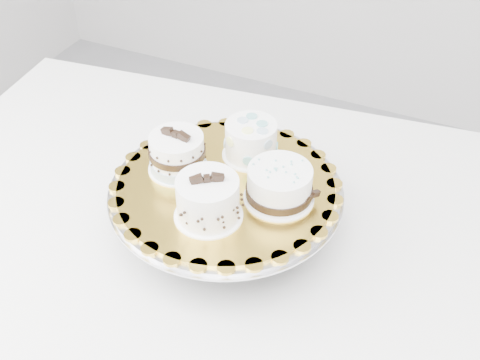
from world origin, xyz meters
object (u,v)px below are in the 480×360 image
at_px(table, 227,246).
at_px(cake_stand, 226,202).
at_px(cake_banded, 177,154).
at_px(cake_ribbon, 280,185).
at_px(cake_board, 226,185).
at_px(cake_swirl, 208,200).
at_px(cake_dots, 251,140).

bearing_deg(table, cake_stand, -69.28).
relative_size(table, cake_banded, 13.38).
relative_size(cake_banded, cake_ribbon, 0.76).
xyz_separation_m(cake_stand, cake_board, (-0.00, 0.00, 0.04)).
bearing_deg(cake_board, cake_ribbon, 2.51).
bearing_deg(cake_ribbon, cake_swirl, -111.69).
xyz_separation_m(cake_banded, cake_ribbon, (0.19, 0.00, -0.00)).
bearing_deg(cake_banded, cake_stand, 3.09).
relative_size(cake_swirl, cake_dots, 1.21).
bearing_deg(table, cake_swirl, -85.09).
relative_size(table, cake_stand, 3.50).
bearing_deg(cake_board, cake_dots, 86.24).
distance_m(table, cake_stand, 0.15).
height_order(cake_board, cake_swirl, cake_swirl).
bearing_deg(cake_dots, cake_ribbon, -33.65).
distance_m(cake_banded, cake_dots, 0.13).
bearing_deg(cake_board, cake_banded, 177.79).
xyz_separation_m(cake_stand, cake_ribbon, (0.10, 0.00, 0.07)).
bearing_deg(cake_ribbon, cake_stand, -153.66).
bearing_deg(cake_dots, cake_banded, -128.24).
relative_size(cake_swirl, cake_banded, 1.30).
height_order(cake_banded, cake_ribbon, cake_banded).
relative_size(cake_stand, cake_banded, 3.82).
xyz_separation_m(table, cake_ribbon, (0.11, -0.02, 0.21)).
xyz_separation_m(table, cake_dots, (0.02, 0.07, 0.22)).
distance_m(cake_stand, cake_banded, 0.12).
xyz_separation_m(cake_board, cake_swirl, (0.01, -0.08, 0.04)).
xyz_separation_m(cake_board, cake_dots, (0.01, 0.09, 0.04)).
relative_size(cake_board, cake_dots, 3.27).
relative_size(table, cake_dots, 12.42).
bearing_deg(cake_dots, cake_board, -83.32).
distance_m(table, cake_swirl, 0.24).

